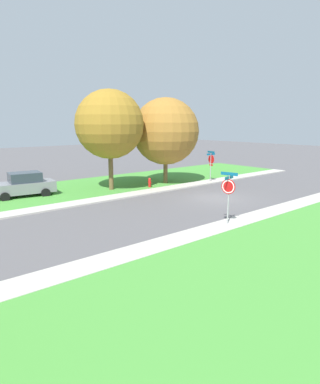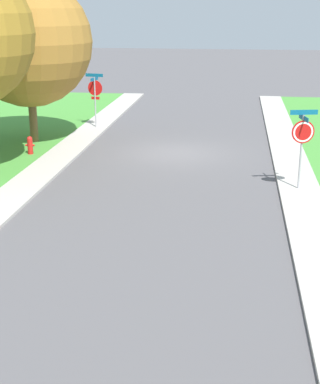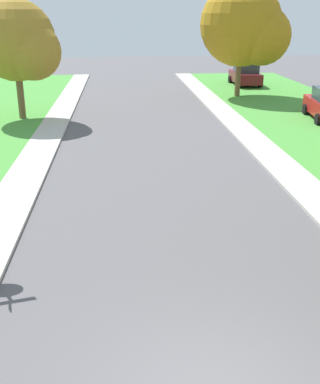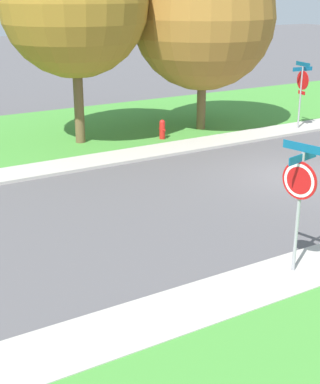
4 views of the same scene
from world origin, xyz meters
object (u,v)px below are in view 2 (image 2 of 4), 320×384
object	(u,v)px
stop_sign_near_corner	(95,92)
fire_hydrant	(30,146)
stop_sign_far_corner	(302,137)
tree_sidewalk_mid	(23,46)

from	to	relation	value
stop_sign_near_corner	fire_hydrant	xyz separation A→B (m)	(1.41, 5.76, -1.44)
stop_sign_near_corner	fire_hydrant	size ratio (longest dim) A/B	3.34
fire_hydrant	stop_sign_near_corner	bearing A→B (deg)	-103.73
stop_sign_far_corner	tree_sidewalk_mid	size ratio (longest dim) A/B	0.38
stop_sign_far_corner	tree_sidewalk_mid	distance (m)	13.18
tree_sidewalk_mid	stop_sign_far_corner	bearing A→B (deg)	153.28
stop_sign_far_corner	fire_hydrant	bearing A→B (deg)	-17.61
stop_sign_near_corner	stop_sign_far_corner	xyz separation A→B (m)	(-9.24, 9.14, 0.01)
stop_sign_far_corner	stop_sign_near_corner	bearing A→B (deg)	-44.68
stop_sign_far_corner	tree_sidewalk_mid	world-z (taller)	tree_sidewalk_mid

